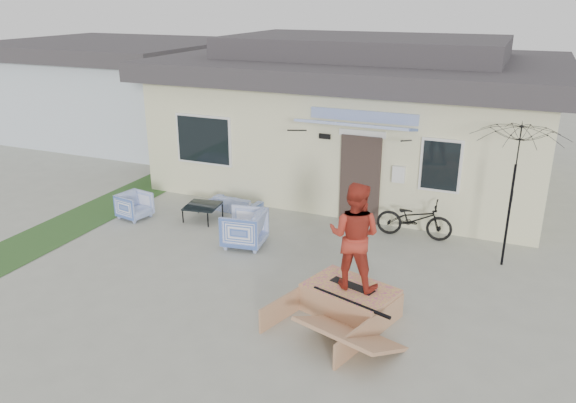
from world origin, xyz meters
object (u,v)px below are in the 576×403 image
at_px(armchair_left, 134,204).
at_px(skateboard, 352,285).
at_px(patio_umbrella, 513,182).
at_px(skater, 354,234).
at_px(armchair_right, 244,227).
at_px(loveseat, 236,201).
at_px(coffee_table, 203,212).
at_px(bicycle, 415,215).
at_px(skate_ramp, 350,300).

height_order(armchair_left, skateboard, armchair_left).
height_order(patio_umbrella, skater, skater).
distance_m(armchair_left, armchair_right, 3.21).
bearing_deg(skateboard, armchair_left, 178.43).
bearing_deg(skateboard, patio_umbrella, 69.84).
bearing_deg(loveseat, coffee_table, 67.51).
height_order(bicycle, skate_ramp, bicycle).
relative_size(armchair_left, skateboard, 0.86).
relative_size(loveseat, skater, 0.73).
bearing_deg(patio_umbrella, bicycle, 160.40).
xyz_separation_m(loveseat, patio_umbrella, (6.36, -0.61, 1.49)).
height_order(armchair_left, skater, skater).
relative_size(armchair_right, skate_ramp, 0.45).
xyz_separation_m(skateboard, skater, (0.00, 0.00, 0.93)).
relative_size(armchair_right, coffee_table, 1.13).
bearing_deg(armchair_left, bicycle, -66.86).
xyz_separation_m(armchair_left, bicycle, (6.46, 1.48, 0.19)).
bearing_deg(loveseat, armchair_right, 126.70).
xyz_separation_m(coffee_table, skateboard, (4.54, -2.65, 0.32)).
bearing_deg(skate_ramp, armchair_right, 166.07).
xyz_separation_m(patio_umbrella, skateboard, (-2.26, -2.92, -1.24)).
distance_m(patio_umbrella, skate_ramp, 4.03).
bearing_deg(coffee_table, skateboard, -30.33).
distance_m(bicycle, skater, 3.73).
xyz_separation_m(armchair_left, skate_ramp, (6.11, -2.17, -0.10)).
distance_m(armchair_left, skateboard, 6.48).
bearing_deg(bicycle, skateboard, 171.51).
xyz_separation_m(armchair_left, patio_umbrella, (8.38, 0.80, 1.40)).
xyz_separation_m(loveseat, skate_ramp, (4.09, -3.58, -0.02)).
xyz_separation_m(armchair_right, skateboard, (2.94, -1.73, 0.08)).
height_order(loveseat, coffee_table, loveseat).
distance_m(armchair_right, skate_ramp, 3.43).
bearing_deg(loveseat, patio_umbrella, 178.27).
distance_m(armchair_left, patio_umbrella, 8.54).
xyz_separation_m(coffee_table, skater, (4.54, -2.65, 1.26)).
distance_m(loveseat, patio_umbrella, 6.56).
height_order(skate_ramp, skateboard, skateboard).
bearing_deg(skate_ramp, coffee_table, 166.55).
relative_size(armchair_left, patio_umbrella, 0.32).
distance_m(coffee_table, skateboard, 5.27).
xyz_separation_m(loveseat, armchair_right, (1.17, -1.80, 0.18)).
distance_m(armchair_left, skater, 6.57).
bearing_deg(skateboard, bicycle, 102.19).
bearing_deg(patio_umbrella, armchair_right, -167.12).
bearing_deg(skateboard, skater, 0.00).
relative_size(coffee_table, bicycle, 0.46).
bearing_deg(bicycle, patio_umbrella, -112.71).
bearing_deg(loveseat, armchair_left, 38.57).
height_order(armchair_left, coffee_table, armchair_left).
xyz_separation_m(patio_umbrella, skater, (-2.26, -2.92, -0.30)).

